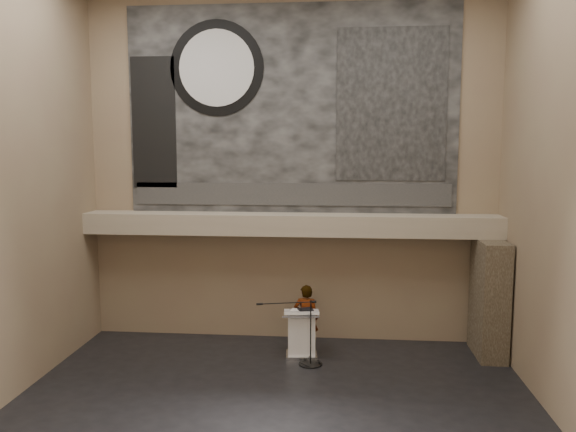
# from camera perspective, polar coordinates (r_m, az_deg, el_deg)

# --- Properties ---
(floor) EXTENTS (10.00, 10.00, 0.00)m
(floor) POSITION_cam_1_polar(r_m,az_deg,el_deg) (10.94, -1.57, -19.03)
(floor) COLOR black
(floor) RESTS_ON ground
(wall_back) EXTENTS (10.00, 0.02, 8.50)m
(wall_back) POSITION_cam_1_polar(r_m,az_deg,el_deg) (13.82, 0.29, 4.73)
(wall_back) COLOR #7F6550
(wall_back) RESTS_ON floor
(wall_front) EXTENTS (10.00, 0.02, 8.50)m
(wall_front) POSITION_cam_1_polar(r_m,az_deg,el_deg) (5.90, -6.21, 1.62)
(wall_front) COLOR #7F6550
(wall_front) RESTS_ON floor
(wall_left) EXTENTS (0.02, 8.00, 8.50)m
(wall_left) POSITION_cam_1_polar(r_m,az_deg,el_deg) (11.55, -27.17, 3.51)
(wall_left) COLOR #7F6550
(wall_left) RESTS_ON floor
(wall_right) EXTENTS (0.02, 8.00, 8.50)m
(wall_right) POSITION_cam_1_polar(r_m,az_deg,el_deg) (10.50, 26.61, 3.27)
(wall_right) COLOR #7F6550
(wall_right) RESTS_ON floor
(soffit) EXTENTS (10.00, 0.80, 0.50)m
(soffit) POSITION_cam_1_polar(r_m,az_deg,el_deg) (13.53, 0.15, -0.84)
(soffit) COLOR gray
(soffit) RESTS_ON wall_back
(sprinkler_left) EXTENTS (0.04, 0.04, 0.06)m
(sprinkler_left) POSITION_cam_1_polar(r_m,az_deg,el_deg) (13.76, -6.53, -1.94)
(sprinkler_left) COLOR #B2893D
(sprinkler_left) RESTS_ON soffit
(sprinkler_right) EXTENTS (0.04, 0.04, 0.06)m
(sprinkler_right) POSITION_cam_1_polar(r_m,az_deg,el_deg) (13.50, 8.20, -2.14)
(sprinkler_right) COLOR #B2893D
(sprinkler_right) RESTS_ON soffit
(banner) EXTENTS (8.00, 0.05, 5.00)m
(banner) POSITION_cam_1_polar(r_m,az_deg,el_deg) (13.81, 0.29, 10.75)
(banner) COLOR black
(banner) RESTS_ON wall_back
(banner_text_strip) EXTENTS (7.76, 0.02, 0.55)m
(banner_text_strip) POSITION_cam_1_polar(r_m,az_deg,el_deg) (13.78, 0.27, 2.23)
(banner_text_strip) COLOR #2B2B2B
(banner_text_strip) RESTS_ON banner
(banner_clock_rim) EXTENTS (2.30, 0.02, 2.30)m
(banner_clock_rim) POSITION_cam_1_polar(r_m,az_deg,el_deg) (14.13, -7.26, 14.68)
(banner_clock_rim) COLOR black
(banner_clock_rim) RESTS_ON banner
(banner_clock_face) EXTENTS (1.84, 0.02, 1.84)m
(banner_clock_face) POSITION_cam_1_polar(r_m,az_deg,el_deg) (14.11, -7.28, 14.69)
(banner_clock_face) COLOR silver
(banner_clock_face) RESTS_ON banner
(banner_building_print) EXTENTS (2.60, 0.02, 3.60)m
(banner_building_print) POSITION_cam_1_polar(r_m,az_deg,el_deg) (13.78, 10.46, 11.06)
(banner_building_print) COLOR black
(banner_building_print) RESTS_ON banner
(banner_brick_print) EXTENTS (1.10, 0.02, 3.20)m
(banner_brick_print) POSITION_cam_1_polar(r_m,az_deg,el_deg) (14.44, -13.48, 9.20)
(banner_brick_print) COLOR black
(banner_brick_print) RESTS_ON banner
(stone_pier) EXTENTS (0.60, 1.40, 2.70)m
(stone_pier) POSITION_cam_1_polar(r_m,az_deg,el_deg) (13.81, 19.77, -7.88)
(stone_pier) COLOR #3D3225
(stone_pier) RESTS_ON floor
(lectern) EXTENTS (0.84, 0.63, 1.14)m
(lectern) POSITION_cam_1_polar(r_m,az_deg,el_deg) (13.14, 1.38, -11.85)
(lectern) COLOR silver
(lectern) RESTS_ON floor
(binder) EXTENTS (0.39, 0.36, 0.04)m
(binder) POSITION_cam_1_polar(r_m,az_deg,el_deg) (12.97, 1.78, -9.49)
(binder) COLOR black
(binder) RESTS_ON lectern
(papers) EXTENTS (0.24, 0.29, 0.00)m
(papers) POSITION_cam_1_polar(r_m,az_deg,el_deg) (12.99, 0.73, -9.53)
(papers) COLOR white
(papers) RESTS_ON lectern
(speaker_person) EXTENTS (0.61, 0.42, 1.60)m
(speaker_person) POSITION_cam_1_polar(r_m,az_deg,el_deg) (13.44, 1.85, -10.31)
(speaker_person) COLOR silver
(speaker_person) RESTS_ON floor
(mic_stand) EXTENTS (1.42, 0.55, 1.47)m
(mic_stand) POSITION_cam_1_polar(r_m,az_deg,el_deg) (12.82, 2.11, -13.94)
(mic_stand) COLOR black
(mic_stand) RESTS_ON floor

